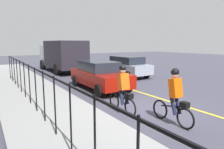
# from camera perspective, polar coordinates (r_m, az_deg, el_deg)

# --- Properties ---
(ground_plane) EXTENTS (80.00, 80.00, 0.00)m
(ground_plane) POSITION_cam_1_polar(r_m,az_deg,el_deg) (8.32, 9.21, -9.43)
(ground_plane) COLOR #3C3B49
(lane_line_centre) EXTENTS (36.00, 0.12, 0.01)m
(lane_line_centre) POSITION_cam_1_polar(r_m,az_deg,el_deg) (9.42, 16.56, -7.48)
(lane_line_centre) COLOR yellow
(lane_line_centre) RESTS_ON ground
(sidewalk) EXTENTS (40.00, 3.20, 0.15)m
(sidewalk) POSITION_cam_1_polar(r_m,az_deg,el_deg) (6.66, -13.87, -13.65)
(sidewalk) COLOR gray
(sidewalk) RESTS_ON ground
(iron_fence) EXTENTS (17.01, 0.04, 1.60)m
(iron_fence) POSITION_cam_1_polar(r_m,az_deg,el_deg) (7.15, -19.86, -2.52)
(iron_fence) COLOR black
(iron_fence) RESTS_ON sidewalk
(cyclist_lead) EXTENTS (1.71, 0.36, 1.83)m
(cyclist_lead) POSITION_cam_1_polar(r_m,az_deg,el_deg) (7.45, 3.13, -4.21)
(cyclist_lead) COLOR black
(cyclist_lead) RESTS_ON ground
(cyclist_follow) EXTENTS (1.71, 0.36, 1.83)m
(cyclist_follow) POSITION_cam_1_polar(r_m,az_deg,el_deg) (6.73, 17.23, -6.03)
(cyclist_follow) COLOR black
(cyclist_follow) RESTS_ON ground
(patrol_sedan) EXTENTS (4.45, 2.03, 1.58)m
(patrol_sedan) POSITION_cam_1_polar(r_m,az_deg,el_deg) (15.82, 3.88, 2.43)
(patrol_sedan) COLOR #8E94A3
(patrol_sedan) RESTS_ON ground
(parked_sedan_rear) EXTENTS (4.43, 1.99, 1.58)m
(parked_sedan_rear) POSITION_cam_1_polar(r_m,az_deg,el_deg) (11.45, -3.62, -0.04)
(parked_sedan_rear) COLOR maroon
(parked_sedan_rear) RESTS_ON ground
(box_truck_background) EXTENTS (6.74, 2.62, 2.78)m
(box_truck_background) POSITION_cam_1_polar(r_m,az_deg,el_deg) (18.97, -13.90, 5.46)
(box_truck_background) COLOR black
(box_truck_background) RESTS_ON ground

